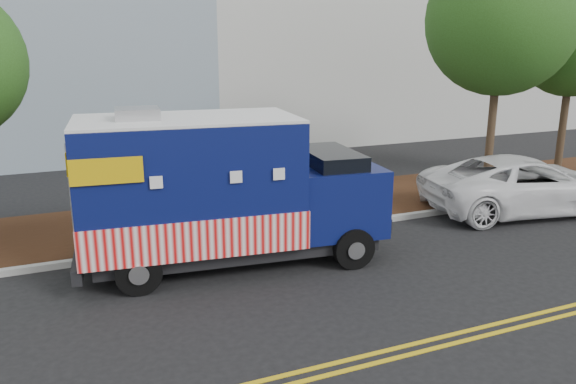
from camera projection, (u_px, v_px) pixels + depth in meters
name	position (u px, v px, depth m)	size (l,w,h in m)	color
ground	(285.00, 258.00, 13.15)	(120.00, 120.00, 0.00)	black
curb	(264.00, 236.00, 14.38)	(120.00, 0.18, 0.15)	#9E9E99
mulch_strip	(238.00, 214.00, 16.25)	(120.00, 4.00, 0.15)	black
centerline_near	(390.00, 350.00, 9.20)	(120.00, 0.10, 0.01)	gold
centerline_far	(398.00, 357.00, 8.97)	(120.00, 0.10, 0.01)	gold
tree_c	(501.00, 20.00, 17.34)	(4.66, 4.66, 7.89)	#38281C
tree_d	(573.00, 42.00, 19.16)	(3.71, 3.71, 6.75)	#38281C
sign_post	(203.00, 193.00, 14.13)	(0.06, 0.06, 2.40)	#473828
food_truck	(217.00, 195.00, 12.41)	(7.04, 3.25, 3.59)	black
white_car	(524.00, 184.00, 16.53)	(2.76, 5.99, 1.66)	white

